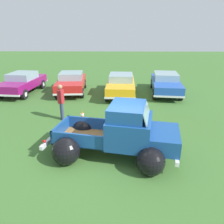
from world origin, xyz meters
TOP-DOWN VIEW (x-y plane):
  - ground_plane at (0.00, 0.00)m, footprint 80.00×80.00m
  - vintage_pickup_truck at (0.38, -0.08)m, footprint 4.90×3.44m
  - show_car_0 at (-6.47, 8.03)m, footprint 2.32×4.56m
  - show_car_1 at (-3.01, 8.20)m, footprint 2.16×4.27m
  - show_car_2 at (0.50, 7.62)m, footprint 2.06×4.54m
  - show_car_3 at (3.65, 8.08)m, footprint 2.37×4.86m
  - spectator_0 at (-2.54, 3.18)m, footprint 0.44×0.52m
  - lane_cone_0 at (-1.46, 2.77)m, footprint 0.36×0.36m

SIDE VIEW (x-z plane):
  - ground_plane at x=0.00m, z-range 0.00..0.00m
  - lane_cone_0 at x=-1.46m, z-range 0.00..0.63m
  - vintage_pickup_truck at x=0.38m, z-range -0.22..1.74m
  - show_car_1 at x=-3.01m, z-range 0.07..1.50m
  - show_car_2 at x=0.50m, z-range 0.07..1.50m
  - show_car_0 at x=-6.47m, z-range 0.07..1.50m
  - show_car_3 at x=3.65m, z-range 0.07..1.50m
  - spectator_0 at x=-2.54m, z-range 0.13..1.93m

